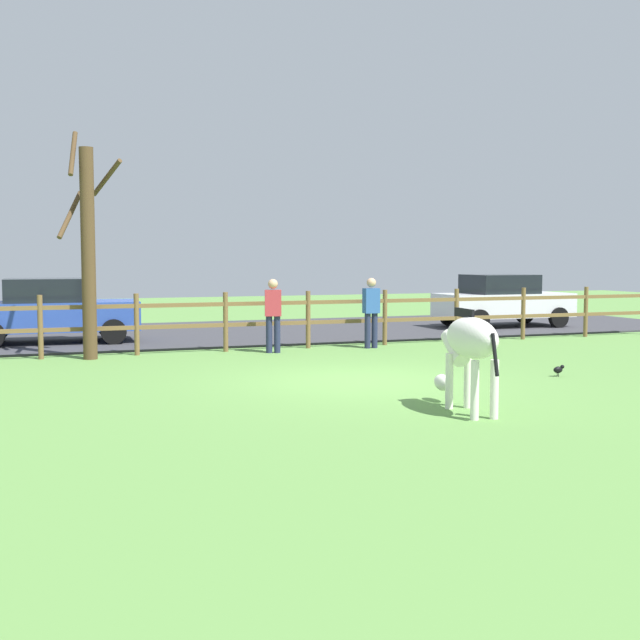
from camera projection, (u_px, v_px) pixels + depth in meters
ground_plane at (361, 381)px, 13.71m from camera, size 60.00×60.00×0.00m
parking_asphalt at (231, 332)px, 22.40m from camera, size 28.00×7.40×0.05m
paddock_fence at (268, 317)px, 18.26m from camera, size 21.72×0.11×1.34m
bare_tree at (88, 248)px, 16.47m from camera, size 1.34×0.95×4.71m
zebra at (469, 345)px, 10.82m from camera, size 0.59×1.94×1.41m
crow_on_grass at (559, 369)px, 14.19m from camera, size 0.21×0.10×0.20m
parked_car_white at (502, 300)px, 23.85m from camera, size 4.01×1.89×1.56m
parked_car_blue at (52, 310)px, 19.36m from camera, size 4.05×1.98×1.56m
visitor_left_of_tree at (371, 309)px, 18.60m from camera, size 0.36×0.23×1.64m
visitor_right_of_tree at (273, 312)px, 17.66m from camera, size 0.40×0.30×1.64m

